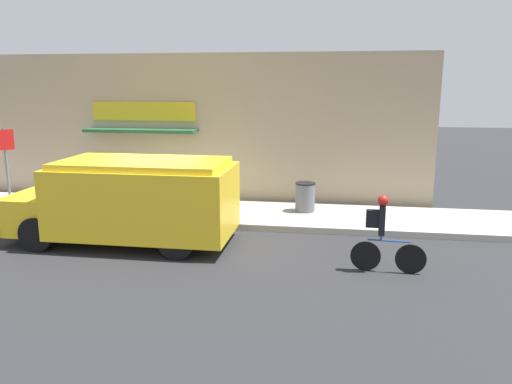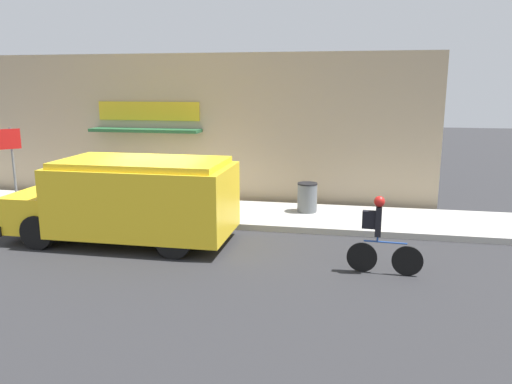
{
  "view_description": "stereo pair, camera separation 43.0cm",
  "coord_description": "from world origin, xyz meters",
  "px_view_note": "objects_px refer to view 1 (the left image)",
  "views": [
    {
      "loc": [
        4.75,
        -12.47,
        3.79
      ],
      "look_at": [
        2.8,
        -0.2,
        1.1
      ],
      "focal_mm": 35.0,
      "sensor_mm": 36.0,
      "label": 1
    },
    {
      "loc": [
        5.18,
        -12.4,
        3.79
      ],
      "look_at": [
        2.8,
        -0.2,
        1.1
      ],
      "focal_mm": 35.0,
      "sensor_mm": 36.0,
      "label": 2
    }
  ],
  "objects_px": {
    "cyclist": "(383,234)",
    "trash_bin": "(305,197)",
    "stop_sign_post": "(5,155)",
    "school_bus": "(131,200)"
  },
  "relations": [
    {
      "from": "school_bus",
      "to": "trash_bin",
      "type": "height_order",
      "value": "school_bus"
    },
    {
      "from": "cyclist",
      "to": "trash_bin",
      "type": "height_order",
      "value": "cyclist"
    },
    {
      "from": "school_bus",
      "to": "stop_sign_post",
      "type": "xyz_separation_m",
      "value": [
        -4.81,
        2.19,
        0.68
      ]
    },
    {
      "from": "school_bus",
      "to": "trash_bin",
      "type": "xyz_separation_m",
      "value": [
        3.99,
        3.11,
        -0.49
      ]
    },
    {
      "from": "school_bus",
      "to": "stop_sign_post",
      "type": "bearing_deg",
      "value": 155.7
    },
    {
      "from": "trash_bin",
      "to": "stop_sign_post",
      "type": "bearing_deg",
      "value": -174.07
    },
    {
      "from": "cyclist",
      "to": "stop_sign_post",
      "type": "xyz_separation_m",
      "value": [
        -10.63,
        3.22,
        0.95
      ]
    },
    {
      "from": "stop_sign_post",
      "to": "trash_bin",
      "type": "xyz_separation_m",
      "value": [
        8.8,
        0.91,
        -1.17
      ]
    },
    {
      "from": "cyclist",
      "to": "stop_sign_post",
      "type": "height_order",
      "value": "stop_sign_post"
    },
    {
      "from": "stop_sign_post",
      "to": "trash_bin",
      "type": "relative_size",
      "value": 2.81
    }
  ]
}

